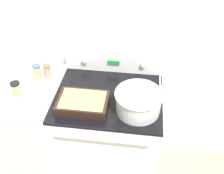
{
  "coord_description": "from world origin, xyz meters",
  "views": [
    {
      "loc": [
        0.2,
        -1.05,
        2.17
      ],
      "look_at": [
        0.02,
        0.34,
        1.0
      ],
      "focal_mm": 42.0,
      "sensor_mm": 36.0,
      "label": 1
    }
  ],
  "objects_px": {
    "spice_jar_blue_cap": "(37,71)",
    "spice_jar_brown_cap": "(48,71)",
    "ladle": "(161,90)",
    "mixing_bowl": "(138,101)",
    "spice_jar_black_cap": "(16,89)",
    "casserole_dish": "(83,103)"
  },
  "relations": [
    {
      "from": "spice_jar_blue_cap",
      "to": "spice_jar_brown_cap",
      "type": "bearing_deg",
      "value": 15.74
    },
    {
      "from": "ladle",
      "to": "mixing_bowl",
      "type": "bearing_deg",
      "value": -129.04
    },
    {
      "from": "spice_jar_black_cap",
      "to": "ladle",
      "type": "bearing_deg",
      "value": 8.58
    },
    {
      "from": "spice_jar_brown_cap",
      "to": "spice_jar_blue_cap",
      "type": "bearing_deg",
      "value": -164.26
    },
    {
      "from": "spice_jar_blue_cap",
      "to": "mixing_bowl",
      "type": "bearing_deg",
      "value": -17.42
    },
    {
      "from": "mixing_bowl",
      "to": "ladle",
      "type": "distance_m",
      "value": 0.24
    },
    {
      "from": "mixing_bowl",
      "to": "spice_jar_brown_cap",
      "type": "height_order",
      "value": "mixing_bowl"
    },
    {
      "from": "casserole_dish",
      "to": "ladle",
      "type": "height_order",
      "value": "ladle"
    },
    {
      "from": "spice_jar_brown_cap",
      "to": "spice_jar_black_cap",
      "type": "bearing_deg",
      "value": -124.04
    },
    {
      "from": "casserole_dish",
      "to": "spice_jar_blue_cap",
      "type": "xyz_separation_m",
      "value": [
        -0.4,
        0.26,
        0.03
      ]
    },
    {
      "from": "casserole_dish",
      "to": "spice_jar_blue_cap",
      "type": "distance_m",
      "value": 0.48
    },
    {
      "from": "mixing_bowl",
      "to": "casserole_dish",
      "type": "distance_m",
      "value": 0.37
    },
    {
      "from": "mixing_bowl",
      "to": "spice_jar_blue_cap",
      "type": "distance_m",
      "value": 0.8
    },
    {
      "from": "spice_jar_brown_cap",
      "to": "spice_jar_black_cap",
      "type": "xyz_separation_m",
      "value": [
        -0.15,
        -0.22,
        -0.0
      ]
    },
    {
      "from": "mixing_bowl",
      "to": "spice_jar_black_cap",
      "type": "bearing_deg",
      "value": 177.53
    },
    {
      "from": "ladle",
      "to": "spice_jar_blue_cap",
      "type": "xyz_separation_m",
      "value": [
        -0.91,
        0.05,
        0.03
      ]
    },
    {
      "from": "spice_jar_blue_cap",
      "to": "spice_jar_black_cap",
      "type": "height_order",
      "value": "spice_jar_blue_cap"
    },
    {
      "from": "mixing_bowl",
      "to": "spice_jar_black_cap",
      "type": "relative_size",
      "value": 3.01
    },
    {
      "from": "mixing_bowl",
      "to": "spice_jar_blue_cap",
      "type": "xyz_separation_m",
      "value": [
        -0.76,
        0.24,
        -0.01
      ]
    },
    {
      "from": "mixing_bowl",
      "to": "spice_jar_black_cap",
      "type": "xyz_separation_m",
      "value": [
        -0.84,
        0.04,
        -0.02
      ]
    },
    {
      "from": "mixing_bowl",
      "to": "ladle",
      "type": "bearing_deg",
      "value": 50.96
    },
    {
      "from": "spice_jar_blue_cap",
      "to": "spice_jar_black_cap",
      "type": "distance_m",
      "value": 0.22
    }
  ]
}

